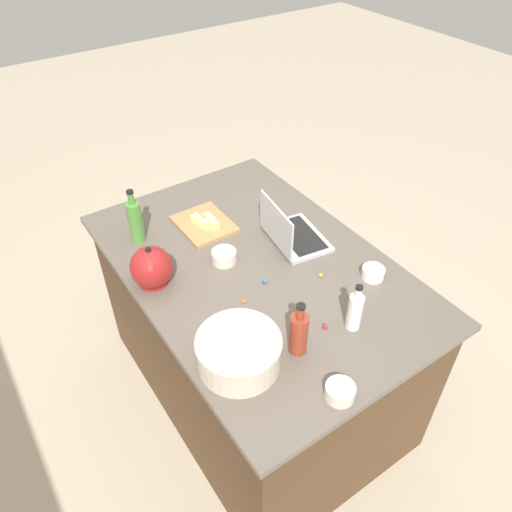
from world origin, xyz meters
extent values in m
plane|color=#B7A88E|center=(0.00, 0.00, 0.00)|extent=(12.00, 12.00, 0.00)
cube|color=#4C331E|center=(0.00, 0.00, 0.43)|extent=(1.51, 0.98, 0.87)
cube|color=#60564C|center=(0.00, 0.00, 0.89)|extent=(1.57, 1.04, 0.03)
cube|color=#B7B7BC|center=(0.04, -0.26, 0.91)|extent=(0.34, 0.26, 0.02)
cube|color=black|center=(0.04, -0.27, 0.92)|extent=(0.29, 0.19, 0.00)
cube|color=#B7B7BC|center=(0.06, -0.15, 1.02)|extent=(0.30, 0.06, 0.20)
cube|color=silver|center=(0.06, -0.15, 1.02)|extent=(0.27, 0.04, 0.18)
cylinder|color=beige|center=(-0.41, 0.35, 0.96)|extent=(0.29, 0.29, 0.12)
cylinder|color=black|center=(-0.41, 0.35, 0.97)|extent=(0.24, 0.24, 0.11)
torus|color=beige|center=(-0.41, 0.35, 1.02)|extent=(0.31, 0.31, 0.02)
cylinder|color=#4C8C38|center=(0.46, 0.35, 1.00)|extent=(0.07, 0.07, 0.20)
cylinder|color=#4C8C38|center=(0.46, 0.35, 1.13)|extent=(0.03, 0.03, 0.06)
cylinder|color=black|center=(0.46, 0.35, 1.16)|extent=(0.03, 0.03, 0.01)
cylinder|color=white|center=(-0.50, -0.10, 0.98)|extent=(0.06, 0.06, 0.16)
cylinder|color=white|center=(-0.50, -0.10, 1.08)|extent=(0.02, 0.02, 0.04)
cylinder|color=black|center=(-0.50, -0.10, 1.11)|extent=(0.03, 0.03, 0.01)
cylinder|color=maroon|center=(-0.47, 0.14, 0.99)|extent=(0.07, 0.07, 0.17)
cylinder|color=maroon|center=(-0.47, 0.14, 1.10)|extent=(0.03, 0.03, 0.05)
cylinder|color=black|center=(-0.47, 0.14, 1.13)|extent=(0.03, 0.03, 0.01)
cylinder|color=maroon|center=(0.15, 0.42, 0.91)|extent=(0.13, 0.13, 0.01)
sphere|color=maroon|center=(0.15, 0.42, 0.98)|extent=(0.18, 0.18, 0.18)
cone|color=maroon|center=(0.24, 0.42, 1.00)|extent=(0.08, 0.03, 0.07)
sphere|color=black|center=(0.15, 0.42, 1.07)|extent=(0.02, 0.02, 0.02)
cube|color=#AD7F4C|center=(0.38, 0.05, 0.91)|extent=(0.28, 0.23, 0.02)
cube|color=#F4E58C|center=(0.35, 0.02, 0.94)|extent=(0.11, 0.04, 0.04)
cube|color=#F4E58C|center=(0.37, 0.07, 0.94)|extent=(0.11, 0.05, 0.04)
cylinder|color=beige|center=(-0.71, 0.15, 0.93)|extent=(0.10, 0.10, 0.05)
cylinder|color=white|center=(-0.35, -0.37, 0.92)|extent=(0.10, 0.10, 0.05)
cylinder|color=beige|center=(0.10, 0.10, 0.93)|extent=(0.11, 0.11, 0.05)
sphere|color=yellow|center=(-0.22, -0.19, 0.91)|extent=(0.02, 0.02, 0.02)
sphere|color=#CC3399|center=(0.34, -0.31, 0.91)|extent=(0.02, 0.02, 0.02)
sphere|color=red|center=(-0.25, 0.16, 0.91)|extent=(0.02, 0.02, 0.02)
sphere|color=blue|center=(-0.12, 0.03, 0.91)|extent=(0.02, 0.02, 0.02)
sphere|color=red|center=(-0.45, -0.01, 0.91)|extent=(0.02, 0.02, 0.02)
sphere|color=orange|center=(-0.69, 0.18, 0.91)|extent=(0.01, 0.01, 0.01)
sphere|color=orange|center=(-0.16, 0.17, 0.91)|extent=(0.01, 0.01, 0.01)
camera|label=1|loc=(-1.35, 0.92, 2.34)|focal=34.74mm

